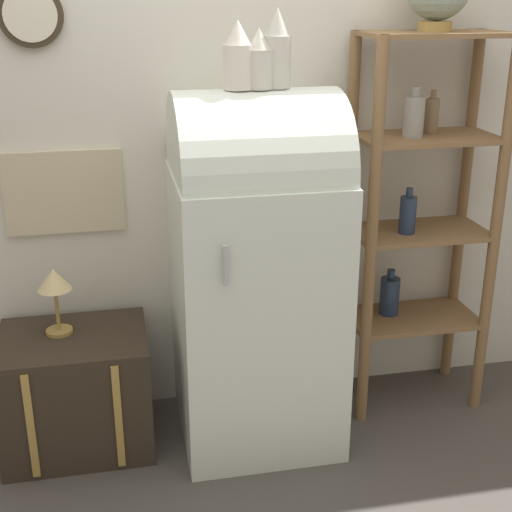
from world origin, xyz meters
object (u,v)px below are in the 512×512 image
object	(u,v)px
vase_left	(238,57)
desk_lamp	(54,285)
refrigerator	(256,265)
suitcase_trunk	(77,390)
vase_center	(259,61)
vase_right	(277,51)

from	to	relation	value
vase_left	desk_lamp	size ratio (longest dim) A/B	0.87
refrigerator	desk_lamp	xyz separation A→B (m)	(-0.82, 0.10, -0.06)
refrigerator	desk_lamp	size ratio (longest dim) A/B	5.25
refrigerator	suitcase_trunk	size ratio (longest dim) A/B	2.46
vase_center	desk_lamp	xyz separation A→B (m)	(-0.83, 0.11, -0.88)
vase_center	vase_left	bearing A→B (deg)	177.77
vase_left	vase_right	xyz separation A→B (m)	(0.15, 0.01, 0.02)
vase_right	refrigerator	bearing A→B (deg)	-175.96
refrigerator	vase_right	distance (m)	0.86
vase_left	vase_center	distance (m)	0.08
vase_center	desk_lamp	bearing A→B (deg)	172.59
suitcase_trunk	vase_left	bearing A→B (deg)	-4.69
refrigerator	desk_lamp	distance (m)	0.83
refrigerator	desk_lamp	bearing A→B (deg)	173.24
vase_right	vase_center	bearing A→B (deg)	-167.15
vase_left	suitcase_trunk	bearing A→B (deg)	175.31
vase_right	desk_lamp	xyz separation A→B (m)	(-0.91, 0.09, -0.92)
suitcase_trunk	vase_center	xyz separation A→B (m)	(0.78, -0.06, 1.36)
vase_center	vase_right	xyz separation A→B (m)	(0.07, 0.02, 0.03)
vase_left	refrigerator	bearing A→B (deg)	6.34
suitcase_trunk	desk_lamp	bearing A→B (deg)	136.33
vase_left	vase_center	bearing A→B (deg)	-2.23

